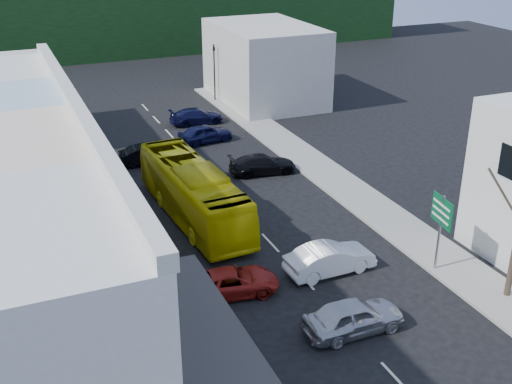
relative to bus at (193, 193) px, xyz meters
name	(u,v)px	position (x,y,z in m)	size (l,w,h in m)	color
ground	(304,279)	(2.85, -8.56, -1.55)	(120.00, 120.00, 0.00)	black
sidewalk_left	(110,220)	(-4.65, 1.44, -1.48)	(3.00, 52.00, 0.15)	gray
sidewalk_right	(337,181)	(10.35, 1.44, -1.48)	(3.00, 52.00, 0.15)	gray
shopfront_row	(15,207)	(-9.65, -3.56, 2.45)	(8.25, 30.00, 8.00)	silver
distant_block_left	(3,104)	(-9.15, 18.44, 1.45)	(8.00, 10.00, 6.00)	#B7B2A8
distant_block_right	(264,63)	(13.85, 21.44, 1.95)	(8.00, 12.00, 7.00)	#B7B2A8
bus	(193,193)	(0.00, 0.00, 0.00)	(2.50, 11.60, 3.10)	#D4C507
car_silver	(353,318)	(2.85, -13.20, -0.85)	(1.80, 4.40, 1.40)	#B9B9BE
car_white	(330,260)	(4.31, -8.50, -0.85)	(1.80, 4.40, 1.40)	white
car_red	(232,280)	(-0.85, -8.40, -0.85)	(1.90, 4.60, 1.40)	maroon
car_black_near	(263,164)	(6.44, 4.76, -0.85)	(1.84, 4.50, 1.40)	black
car_navy_mid	(205,134)	(4.87, 12.28, -0.85)	(1.80, 4.40, 1.40)	black
car_black_far	(149,154)	(-0.28, 9.56, -0.85)	(1.80, 4.40, 1.40)	black
car_navy_far	(197,116)	(5.72, 17.03, -0.85)	(1.84, 4.50, 1.40)	black
pedestrian_left	(130,298)	(-5.65, -8.50, -0.55)	(0.60, 0.40, 1.70)	black
direction_sign	(439,234)	(9.25, -10.43, 0.50)	(0.48, 1.86, 4.11)	#065129
traffic_signal	(214,73)	(9.45, 22.94, 1.11)	(0.77, 1.16, 5.31)	black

